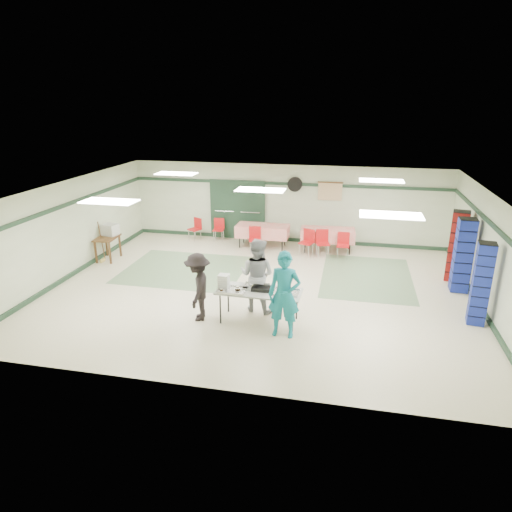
% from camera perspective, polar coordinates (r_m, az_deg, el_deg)
% --- Properties ---
extents(floor, '(11.00, 11.00, 0.00)m').
position_cam_1_polar(floor, '(12.22, 0.53, -4.17)').
color(floor, beige).
rests_on(floor, ground).
extents(ceiling, '(11.00, 11.00, 0.00)m').
position_cam_1_polar(ceiling, '(11.42, 0.57, 8.36)').
color(ceiling, white).
rests_on(ceiling, wall_back).
extents(wall_back, '(11.00, 0.00, 11.00)m').
position_cam_1_polar(wall_back, '(16.04, 3.77, 6.55)').
color(wall_back, beige).
rests_on(wall_back, floor).
extents(wall_front, '(11.00, 0.00, 11.00)m').
position_cam_1_polar(wall_front, '(7.70, -6.19, -7.89)').
color(wall_front, beige).
rests_on(wall_front, floor).
extents(wall_left, '(0.00, 9.00, 9.00)m').
position_cam_1_polar(wall_left, '(13.88, -22.33, 3.14)').
color(wall_left, beige).
rests_on(wall_left, floor).
extents(wall_right, '(0.00, 9.00, 9.00)m').
position_cam_1_polar(wall_right, '(12.00, 27.25, 0.05)').
color(wall_right, beige).
rests_on(wall_right, floor).
extents(trim_back, '(11.00, 0.06, 0.10)m').
position_cam_1_polar(trim_back, '(15.88, 3.81, 8.99)').
color(trim_back, '#1D3626').
rests_on(trim_back, wall_back).
extents(baseboard_back, '(11.00, 0.06, 0.12)m').
position_cam_1_polar(baseboard_back, '(16.34, 3.65, 2.11)').
color(baseboard_back, '#1D3626').
rests_on(baseboard_back, floor).
extents(trim_left, '(0.06, 9.00, 0.10)m').
position_cam_1_polar(trim_left, '(13.71, -22.59, 5.95)').
color(trim_left, '#1D3626').
rests_on(trim_left, wall_back).
extents(baseboard_left, '(0.06, 9.00, 0.12)m').
position_cam_1_polar(baseboard_left, '(14.25, -21.58, -1.85)').
color(baseboard_left, '#1D3626').
rests_on(baseboard_left, floor).
extents(trim_right, '(0.06, 9.00, 0.10)m').
position_cam_1_polar(trim_right, '(11.80, 27.62, 3.28)').
color(trim_right, '#1D3626').
rests_on(trim_right, wall_back).
extents(baseboard_right, '(0.06, 9.00, 0.12)m').
position_cam_1_polar(baseboard_right, '(12.42, 26.22, -5.57)').
color(baseboard_right, '#1D3626').
rests_on(baseboard_right, floor).
extents(green_patch_a, '(3.50, 3.00, 0.01)m').
position_cam_1_polar(green_patch_a, '(13.77, -8.88, -1.64)').
color(green_patch_a, gray).
rests_on(green_patch_a, floor).
extents(green_patch_b, '(2.50, 3.50, 0.01)m').
position_cam_1_polar(green_patch_b, '(13.41, 13.65, -2.55)').
color(green_patch_b, gray).
rests_on(green_patch_b, floor).
extents(double_door_left, '(0.90, 0.06, 2.10)m').
position_cam_1_polar(double_door_left, '(16.50, -3.90, 5.83)').
color(double_door_left, gray).
rests_on(double_door_left, floor).
extents(double_door_right, '(0.90, 0.06, 2.10)m').
position_cam_1_polar(double_door_right, '(16.27, -0.67, 5.69)').
color(double_door_right, gray).
rests_on(double_door_right, floor).
extents(door_frame, '(2.00, 0.03, 2.15)m').
position_cam_1_polar(door_frame, '(16.36, -2.33, 5.75)').
color(door_frame, '#1D3626').
rests_on(door_frame, floor).
extents(wall_fan, '(0.50, 0.10, 0.50)m').
position_cam_1_polar(wall_fan, '(15.81, 4.88, 8.92)').
color(wall_fan, black).
rests_on(wall_fan, wall_back).
extents(scroll_banner, '(0.80, 0.02, 0.60)m').
position_cam_1_polar(scroll_banner, '(15.74, 9.23, 7.96)').
color(scroll_banner, '#DCB689').
rests_on(scroll_banner, wall_back).
extents(serving_table, '(1.91, 0.82, 0.76)m').
position_cam_1_polar(serving_table, '(10.25, 0.37, -4.56)').
color(serving_table, '#B9B9B4').
rests_on(serving_table, floor).
extents(sheet_tray_right, '(0.55, 0.42, 0.02)m').
position_cam_1_polar(sheet_tray_right, '(10.11, 3.83, -4.60)').
color(sheet_tray_right, silver).
rests_on(sheet_tray_right, serving_table).
extents(sheet_tray_mid, '(0.59, 0.45, 0.02)m').
position_cam_1_polar(sheet_tray_mid, '(10.38, -0.02, -3.92)').
color(sheet_tray_mid, silver).
rests_on(sheet_tray_mid, serving_table).
extents(sheet_tray_left, '(0.61, 0.47, 0.02)m').
position_cam_1_polar(sheet_tray_left, '(10.22, -2.96, -4.31)').
color(sheet_tray_left, silver).
rests_on(sheet_tray_left, serving_table).
extents(baking_pan, '(0.46, 0.30, 0.08)m').
position_cam_1_polar(baking_pan, '(10.23, 0.79, -4.09)').
color(baking_pan, black).
rests_on(baking_pan, serving_table).
extents(foam_box_stack, '(0.24, 0.22, 0.32)m').
position_cam_1_polar(foam_box_stack, '(10.34, -4.05, -3.16)').
color(foam_box_stack, white).
rests_on(foam_box_stack, serving_table).
extents(volunteer_teal, '(0.71, 0.48, 1.88)m').
position_cam_1_polar(volunteer_teal, '(9.58, 3.56, -4.87)').
color(volunteer_teal, '#14798C').
rests_on(volunteer_teal, floor).
extents(volunteer_grey, '(1.00, 0.85, 1.79)m').
position_cam_1_polar(volunteer_grey, '(10.73, 0.13, -2.41)').
color(volunteer_grey, '#97979C').
rests_on(volunteer_grey, floor).
extents(volunteer_dark, '(0.78, 1.12, 1.58)m').
position_cam_1_polar(volunteer_dark, '(10.42, -7.26, -3.87)').
color(volunteer_dark, black).
rests_on(volunteer_dark, floor).
extents(dining_table_a, '(1.79, 0.88, 0.77)m').
position_cam_1_polar(dining_table_a, '(15.27, 8.94, 2.68)').
color(dining_table_a, red).
rests_on(dining_table_a, floor).
extents(dining_table_b, '(1.77, 0.79, 0.77)m').
position_cam_1_polar(dining_table_b, '(15.53, 0.81, 3.19)').
color(dining_table_b, red).
rests_on(dining_table_b, floor).
extents(chair_a, '(0.49, 0.49, 0.87)m').
position_cam_1_polar(chair_a, '(14.74, 8.29, 1.96)').
color(chair_a, red).
rests_on(chair_a, floor).
extents(chair_b, '(0.51, 0.51, 0.86)m').
position_cam_1_polar(chair_b, '(14.78, 6.47, 2.05)').
color(chair_b, red).
rests_on(chair_b, floor).
extents(chair_c, '(0.38, 0.39, 0.82)m').
position_cam_1_polar(chair_c, '(14.73, 10.84, 1.67)').
color(chair_c, red).
rests_on(chair_c, floor).
extents(chair_d, '(0.47, 0.47, 0.84)m').
position_cam_1_polar(chair_d, '(15.03, -0.13, 2.43)').
color(chair_d, red).
rests_on(chair_d, floor).
extents(chair_loose_a, '(0.41, 0.41, 0.79)m').
position_cam_1_polar(chair_loose_a, '(16.34, -4.67, 3.63)').
color(chair_loose_a, red).
rests_on(chair_loose_a, floor).
extents(chair_loose_b, '(0.51, 0.51, 0.80)m').
position_cam_1_polar(chair_loose_b, '(16.43, -7.49, 3.64)').
color(chair_loose_b, red).
rests_on(chair_loose_b, floor).
extents(crate_stack_blue_a, '(0.45, 0.45, 1.97)m').
position_cam_1_polar(crate_stack_blue_a, '(12.95, 24.45, 0.06)').
color(crate_stack_blue_a, navy).
rests_on(crate_stack_blue_a, floor).
extents(crate_stack_red, '(0.52, 0.52, 1.98)m').
position_cam_1_polar(crate_stack_red, '(13.67, 23.82, 1.12)').
color(crate_stack_red, maroon).
rests_on(crate_stack_red, floor).
extents(crate_stack_blue_b, '(0.41, 0.41, 1.91)m').
position_cam_1_polar(crate_stack_blue_b, '(11.22, 26.31, -3.18)').
color(crate_stack_blue_b, navy).
rests_on(crate_stack_blue_b, floor).
extents(printer_table, '(0.63, 0.93, 0.74)m').
position_cam_1_polar(printer_table, '(14.97, -18.10, 1.89)').
color(printer_table, brown).
rests_on(printer_table, floor).
extents(office_printer, '(0.51, 0.46, 0.35)m').
position_cam_1_polar(office_printer, '(15.08, -17.79, 3.17)').
color(office_printer, '#AFAFAA').
rests_on(office_printer, printer_table).
extents(broom, '(0.06, 0.21, 1.28)m').
position_cam_1_polar(broom, '(14.84, -18.75, 1.79)').
color(broom, brown).
rests_on(broom, floor).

